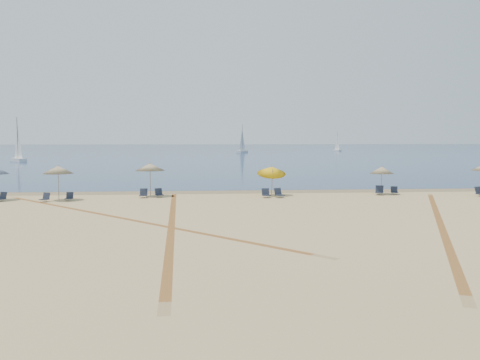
% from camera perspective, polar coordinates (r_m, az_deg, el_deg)
% --- Properties ---
extents(ground, '(160.00, 160.00, 0.00)m').
position_cam_1_polar(ground, '(18.57, 5.33, -8.97)').
color(ground, tan).
rests_on(ground, ground).
extents(ocean, '(500.00, 500.00, 0.00)m').
position_cam_1_polar(ocean, '(242.82, -4.13, 3.57)').
color(ocean, '#0C2151').
rests_on(ocean, ground).
extents(wet_sand, '(500.00, 500.00, 0.00)m').
position_cam_1_polar(wet_sand, '(42.11, -0.46, -1.32)').
color(wet_sand, olive).
rests_on(wet_sand, ground).
extents(umbrella_1, '(2.13, 2.13, 2.53)m').
position_cam_1_polar(umbrella_1, '(38.30, -19.80, 1.09)').
color(umbrella_1, gray).
rests_on(umbrella_1, ground).
extents(umbrella_2, '(2.22, 2.22, 2.59)m').
position_cam_1_polar(umbrella_2, '(39.15, -10.09, 1.45)').
color(umbrella_2, gray).
rests_on(umbrella_2, ground).
extents(umbrella_3, '(2.20, 2.27, 2.58)m').
position_cam_1_polar(umbrella_3, '(39.14, 3.58, 1.11)').
color(umbrella_3, gray).
rests_on(umbrella_3, ground).
extents(umbrella_4, '(1.85, 1.85, 2.26)m').
position_cam_1_polar(umbrella_4, '(41.57, 15.67, 1.08)').
color(umbrella_4, gray).
rests_on(umbrella_4, ground).
extents(chair_1, '(0.74, 0.79, 0.65)m').
position_cam_1_polar(chair_1, '(39.28, -25.23, -1.78)').
color(chair_1, black).
rests_on(chair_1, ground).
extents(chair_2, '(0.69, 0.75, 0.63)m').
position_cam_1_polar(chair_2, '(37.89, -21.08, -1.88)').
color(chair_2, black).
rests_on(chair_2, ground).
extents(chair_3, '(0.52, 0.60, 0.60)m').
position_cam_1_polar(chair_3, '(37.95, -18.67, -1.82)').
color(chair_3, black).
rests_on(chair_3, ground).
extents(chair_4, '(0.58, 0.67, 0.68)m').
position_cam_1_polar(chair_4, '(38.49, -10.82, -1.53)').
color(chair_4, black).
rests_on(chair_4, ground).
extents(chair_5, '(0.74, 0.80, 0.66)m').
position_cam_1_polar(chair_5, '(38.63, -9.10, -1.49)').
color(chair_5, black).
rests_on(chair_5, ground).
extents(chair_6, '(0.64, 0.73, 0.68)m').
position_cam_1_polar(chair_6, '(37.91, 2.94, -1.54)').
color(chair_6, black).
rests_on(chair_6, ground).
extents(chair_7, '(0.81, 0.86, 0.70)m').
position_cam_1_polar(chair_7, '(38.02, 4.40, -1.51)').
color(chair_7, black).
rests_on(chair_7, ground).
extents(chair_8, '(0.82, 0.88, 0.73)m').
position_cam_1_polar(chair_8, '(41.17, 15.43, -1.18)').
color(chair_8, black).
rests_on(chair_8, ground).
extents(chair_9, '(0.64, 0.71, 0.63)m').
position_cam_1_polar(chair_9, '(41.86, 16.99, -1.18)').
color(chair_9, black).
rests_on(chair_9, ground).
extents(chair_10, '(0.81, 0.88, 0.74)m').
position_cam_1_polar(chair_10, '(42.74, 25.40, -1.25)').
color(chair_10, black).
rests_on(chair_10, ground).
extents(sailboat_0, '(4.65, 5.56, 8.67)m').
position_cam_1_polar(sailboat_0, '(108.91, -23.72, 3.31)').
color(sailboat_0, white).
rests_on(sailboat_0, ocean).
extents(sailboat_1, '(2.14, 4.84, 7.00)m').
position_cam_1_polar(sailboat_1, '(192.14, 10.88, 3.86)').
color(sailboat_1, white).
rests_on(sailboat_1, ocean).
extents(sailboat_2, '(4.28, 6.12, 9.11)m').
position_cam_1_polar(sailboat_2, '(164.73, 0.26, 4.05)').
color(sailboat_2, white).
rests_on(sailboat_2, ocean).
extents(tire_tracks, '(56.13, 42.15, 0.00)m').
position_cam_1_polar(tire_tracks, '(27.44, 0.00, -4.52)').
color(tire_tracks, tan).
rests_on(tire_tracks, ground).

